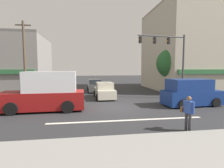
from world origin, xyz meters
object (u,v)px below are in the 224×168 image
(utility_pole_near_left, at_px, (25,59))
(pedestrian_foreground_with_bag, at_px, (188,111))
(street_tree, at_px, (171,63))
(traffic_light_mast, at_px, (172,54))
(box_truck_crossing_center, at_px, (46,93))
(sedan_waiting_far, at_px, (95,86))
(van_parked_curbside, at_px, (191,93))
(sedan_crossing_rightbound, at_px, (104,91))

(utility_pole_near_left, distance_m, pedestrian_foreground_with_bag, 15.08)
(street_tree, relative_size, utility_pole_near_left, 0.72)
(street_tree, height_order, traffic_light_mast, traffic_light_mast)
(box_truck_crossing_center, height_order, pedestrian_foreground_with_bag, box_truck_crossing_center)
(sedan_waiting_far, bearing_deg, utility_pole_near_left, -146.18)
(van_parked_curbside, xyz_separation_m, sedan_waiting_far, (-7.13, 9.80, -0.29))
(traffic_light_mast, bearing_deg, sedan_crossing_rightbound, 168.00)
(traffic_light_mast, distance_m, box_truck_crossing_center, 11.81)
(utility_pole_near_left, relative_size, traffic_light_mast, 1.20)
(sedan_waiting_far, distance_m, pedestrian_foreground_with_bag, 15.46)
(utility_pole_near_left, height_order, traffic_light_mast, utility_pole_near_left)
(utility_pole_near_left, xyz_separation_m, sedan_waiting_far, (6.90, 4.62, -3.14))
(sedan_crossing_rightbound, relative_size, box_truck_crossing_center, 0.74)
(van_parked_curbside, height_order, sedan_waiting_far, van_parked_curbside)
(street_tree, bearing_deg, traffic_light_mast, -116.63)
(utility_pole_near_left, bearing_deg, traffic_light_mast, -7.99)
(utility_pole_near_left, relative_size, sedan_waiting_far, 1.79)
(utility_pole_near_left, distance_m, sedan_waiting_far, 8.88)
(utility_pole_near_left, relative_size, van_parked_curbside, 1.57)
(pedestrian_foreground_with_bag, bearing_deg, box_truck_crossing_center, 145.28)
(box_truck_crossing_center, xyz_separation_m, pedestrian_foreground_with_bag, (7.49, -5.19, -0.30))
(pedestrian_foreground_with_bag, bearing_deg, van_parked_curbside, 56.15)
(street_tree, bearing_deg, pedestrian_foreground_with_bag, -113.62)
(street_tree, distance_m, utility_pole_near_left, 16.14)
(sedan_crossing_rightbound, bearing_deg, utility_pole_near_left, 175.42)
(traffic_light_mast, distance_m, sedan_waiting_far, 10.29)
(sedan_crossing_rightbound, xyz_separation_m, box_truck_crossing_center, (-4.58, -4.61, 0.54))
(sedan_waiting_far, bearing_deg, van_parked_curbside, -53.97)
(traffic_light_mast, height_order, sedan_crossing_rightbound, traffic_light_mast)
(street_tree, relative_size, van_parked_curbside, 1.13)
(sedan_crossing_rightbound, bearing_deg, box_truck_crossing_center, -134.77)
(street_tree, height_order, pedestrian_foreground_with_bag, street_tree)
(traffic_light_mast, distance_m, pedestrian_foreground_with_bag, 9.72)
(pedestrian_foreground_with_bag, bearing_deg, street_tree, 66.38)
(traffic_light_mast, relative_size, box_truck_crossing_center, 1.10)
(sedan_waiting_far, bearing_deg, box_truck_crossing_center, -111.52)
(pedestrian_foreground_with_bag, bearing_deg, sedan_crossing_rightbound, 106.57)
(sedan_waiting_far, bearing_deg, street_tree, -15.34)
(traffic_light_mast, xyz_separation_m, sedan_crossing_rightbound, (-6.35, 1.35, -3.59))
(traffic_light_mast, height_order, sedan_waiting_far, traffic_light_mast)
(street_tree, height_order, sedan_crossing_rightbound, street_tree)
(sedan_crossing_rightbound, distance_m, van_parked_curbside, 7.89)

